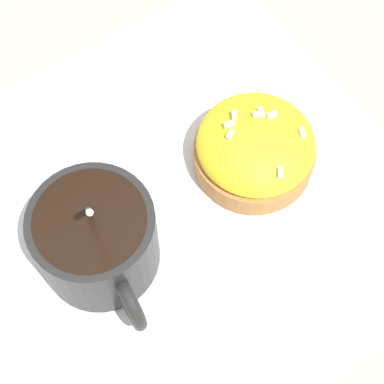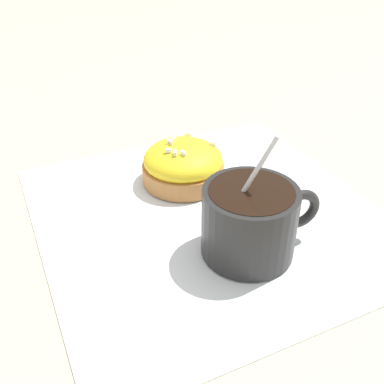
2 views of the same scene
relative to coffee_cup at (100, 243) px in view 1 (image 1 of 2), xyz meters
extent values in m
plane|color=#C6B793|center=(-0.07, 0.00, -0.04)|extent=(3.00, 3.00, 0.00)
cube|color=white|center=(-0.07, 0.00, -0.04)|extent=(0.36, 0.35, 0.00)
cylinder|color=black|center=(0.00, 0.00, 0.00)|extent=(0.08, 0.08, 0.06)
cylinder|color=black|center=(0.00, 0.00, 0.02)|extent=(0.07, 0.07, 0.01)
torus|color=black|center=(0.01, 0.04, 0.00)|extent=(0.02, 0.04, 0.04)
ellipsoid|color=silver|center=(0.01, 0.02, -0.03)|extent=(0.02, 0.03, 0.01)
cylinder|color=silver|center=(0.00, -0.01, 0.03)|extent=(0.02, 0.05, 0.10)
cylinder|color=#B2753D|center=(-0.13, 0.00, -0.02)|extent=(0.09, 0.09, 0.02)
ellipsoid|color=yellow|center=(-0.13, 0.00, -0.01)|extent=(0.09, 0.09, 0.04)
cube|color=white|center=(-0.15, 0.00, 0.01)|extent=(0.01, 0.00, 0.00)
cube|color=white|center=(-0.13, 0.04, 0.01)|extent=(0.01, 0.01, 0.00)
cube|color=white|center=(-0.12, -0.01, 0.01)|extent=(0.01, 0.01, 0.00)
cube|color=white|center=(-0.13, -0.02, 0.01)|extent=(0.01, 0.01, 0.00)
cube|color=white|center=(-0.12, -0.01, 0.01)|extent=(0.01, 0.01, 0.00)
cube|color=white|center=(-0.14, 0.00, 0.01)|extent=(0.01, 0.01, 0.00)
cube|color=white|center=(-0.16, 0.02, 0.01)|extent=(0.01, 0.01, 0.00)
cube|color=white|center=(-0.15, -0.01, 0.01)|extent=(0.01, 0.01, 0.00)
camera|label=1|loc=(0.05, 0.16, 0.39)|focal=60.00mm
camera|label=2|loc=(0.24, -0.20, 0.23)|focal=42.00mm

